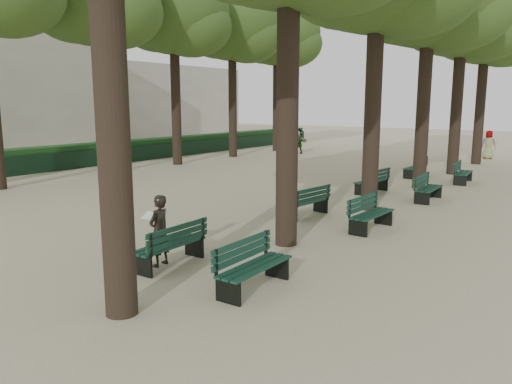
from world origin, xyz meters
The scene contains 20 objects.
ground centered at (0.00, 0.00, 0.00)m, with size 120.00×120.00×0.00m, color #C1B692.
tree_central_4 centered at (1.50, 18.00, 7.65)m, with size 6.00×6.00×9.95m.
tree_central_5 centered at (1.50, 23.00, 7.65)m, with size 6.00×6.00×9.95m.
tree_far_3 centered at (-12.00, 13.00, 8.14)m, with size 6.00×6.00×10.45m.
tree_far_4 centered at (-12.00, 18.00, 8.14)m, with size 6.00×6.00×10.45m.
tree_far_5 centered at (-12.00, 23.00, 8.14)m, with size 6.00×6.00×10.45m.
bench_left_0 centered at (0.37, 0.20, 0.27)m, with size 0.62×1.82×0.92m.
bench_left_1 centered at (0.37, 5.90, 0.27)m, with size 0.76×1.85×0.92m.
bench_left_2 centered at (0.37, 10.89, 0.27)m, with size 0.79×1.86×0.92m.
bench_left_3 centered at (0.37, 15.94, 0.27)m, with size 0.61×1.81×0.92m.
bench_right_0 centered at (2.63, 0.12, 0.27)m, with size 0.60×1.81×0.92m.
bench_right_1 centered at (2.63, 5.51, 0.27)m, with size 0.65×1.82×0.92m.
bench_right_2 centered at (2.63, 10.53, 0.27)m, with size 0.62×1.82×0.92m.
bench_right_3 centered at (2.63, 15.36, 0.27)m, with size 0.73×1.84×0.92m.
man_with_map centered at (0.20, 0.08, 0.76)m, with size 0.62×0.64×1.52m.
pedestrian_e centered at (-9.63, 22.16, 0.83)m, with size 1.54×0.33×1.66m, color #262628.
pedestrian_d centered at (1.50, 26.13, 0.87)m, with size 0.85×0.35×1.75m, color #262628.
fence centered at (-15.00, 11.00, 0.45)m, with size 0.08×42.00×0.90m, color black.
hedge centered at (-15.70, 11.00, 0.60)m, with size 1.20×42.00×1.20m, color #153E18.
building_far centered at (-33.00, 30.00, 3.50)m, with size 12.00×16.00×7.00m, color #B7B2A3.
Camera 1 is at (7.76, -6.95, 3.40)m, focal length 35.00 mm.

